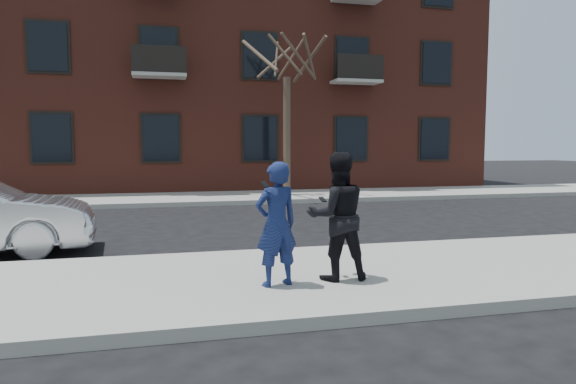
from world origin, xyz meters
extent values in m
plane|color=black|center=(0.00, 0.00, 0.00)|extent=(100.00, 100.00, 0.00)
cube|color=gray|center=(0.00, -0.25, 0.07)|extent=(50.00, 3.50, 0.15)
cube|color=#999691|center=(0.00, 1.55, 0.07)|extent=(50.00, 0.10, 0.15)
cube|color=gray|center=(0.00, 11.25, 0.07)|extent=(50.00, 3.50, 0.15)
cube|color=#999691|center=(0.00, 9.45, 0.07)|extent=(50.00, 0.10, 0.15)
cube|color=maroon|center=(2.00, 18.00, 6.00)|extent=(24.00, 10.00, 12.00)
cube|color=black|center=(3.90, 12.94, 2.20)|extent=(1.30, 0.06, 1.70)
cube|color=black|center=(11.50, 12.94, 2.20)|extent=(1.30, 0.06, 1.70)
cube|color=black|center=(3.90, 12.94, 5.40)|extent=(1.30, 0.06, 1.70)
cube|color=black|center=(11.50, 12.94, 5.40)|extent=(1.30, 0.06, 1.70)
cylinder|color=#392C21|center=(4.50, 11.00, 2.25)|extent=(0.26, 0.26, 4.20)
imported|color=navy|center=(1.50, -0.71, 0.94)|extent=(0.66, 0.52, 1.58)
cube|color=black|center=(1.39, -0.52, 1.43)|extent=(0.10, 0.14, 0.08)
imported|color=black|center=(2.35, -0.60, 1.00)|extent=(0.84, 0.67, 1.70)
cube|color=black|center=(2.21, -0.42, 1.21)|extent=(0.09, 0.14, 0.06)
camera|label=1|loc=(0.11, -6.98, 1.94)|focal=32.00mm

